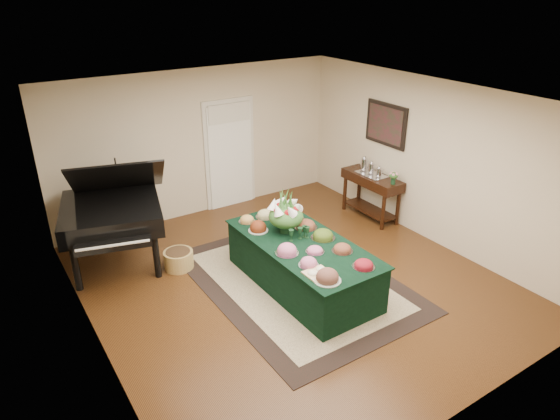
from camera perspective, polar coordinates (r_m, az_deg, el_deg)
ground at (r=7.49m, az=1.27°, el=-8.12°), size 6.00×6.00×0.00m
area_rug at (r=7.49m, az=1.83°, el=-8.09°), size 2.54×3.55×0.01m
kitchen_doorway at (r=9.64m, az=-5.74°, el=6.26°), size 1.05×0.07×2.10m
buffet_table at (r=7.21m, az=2.54°, el=-6.18°), size 1.18×2.46×0.72m
food_platters at (r=7.04m, az=2.37°, el=-3.18°), size 1.01×2.28×0.12m
cutting_board at (r=6.30m, az=4.34°, el=-7.04°), size 0.32×0.32×0.10m
green_goblets at (r=7.08m, az=2.38°, el=-2.64°), size 0.32×0.13×0.18m
floral_centerpiece at (r=7.18m, az=0.69°, el=-0.25°), size 0.53×0.53×0.53m
grand_piano at (r=7.94m, az=-18.65°, el=-0.24°), size 1.88×2.00×1.76m
wicker_basket at (r=7.90m, az=-11.50°, el=-5.58°), size 0.45×0.45×0.28m
mahogany_sideboard at (r=9.33m, az=10.44°, el=2.84°), size 0.45×1.24×0.84m
tea_service at (r=9.26m, az=10.32°, el=4.73°), size 0.34×0.58×0.30m
pink_bouquet at (r=8.87m, az=12.87°, el=3.82°), size 0.18×0.18×0.23m
wall_painting at (r=9.13m, az=12.01°, el=9.56°), size 0.05×0.95×0.75m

